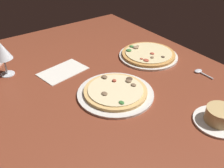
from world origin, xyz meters
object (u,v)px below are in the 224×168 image
at_px(pizza_main, 116,92).
at_px(ramekin_on_saucer, 219,117).
at_px(wine_glass_far, 2,52).
at_px(paper_menu, 63,71).
at_px(pizza_side, 148,55).
at_px(spoon, 200,72).

height_order(pizza_main, ramekin_on_saucer, ramekin_on_saucer).
relative_size(pizza_main, wine_glass_far, 1.93).
bearing_deg(ramekin_on_saucer, paper_menu, -155.60).
height_order(wine_glass_far, paper_menu, wine_glass_far).
relative_size(pizza_side, ramekin_on_saucer, 1.72).
distance_m(ramekin_on_saucer, paper_menu, 0.68).
height_order(pizza_side, paper_menu, pizza_side).
height_order(pizza_main, paper_menu, pizza_main).
bearing_deg(pizza_side, spoon, 18.60).
distance_m(wine_glass_far, spoon, 0.87).
xyz_separation_m(wine_glass_far, spoon, (0.49, 0.71, -0.11)).
height_order(pizza_main, spoon, pizza_main).
bearing_deg(spoon, paper_menu, -126.58).
relative_size(pizza_main, ramekin_on_saucer, 1.79).
height_order(ramekin_on_saucer, paper_menu, ramekin_on_saucer).
relative_size(pizza_main, pizza_side, 1.04).
bearing_deg(spoon, pizza_side, -161.40).
xyz_separation_m(pizza_main, pizza_side, (-0.16, 0.32, 0.00)).
distance_m(pizza_main, pizza_side, 0.36).
distance_m(ramekin_on_saucer, spoon, 0.33).
distance_m(pizza_main, paper_menu, 0.30).
distance_m(pizza_main, ramekin_on_saucer, 0.39).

